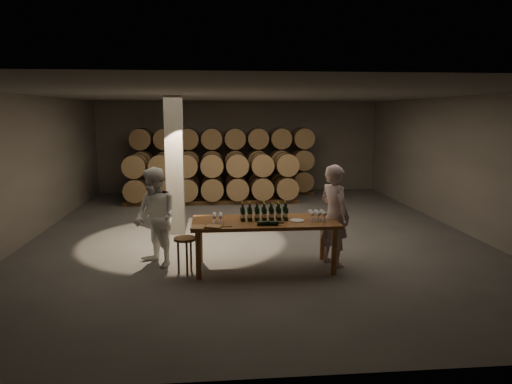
{
  "coord_description": "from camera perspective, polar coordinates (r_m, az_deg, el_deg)",
  "views": [
    {
      "loc": [
        -0.89,
        -10.44,
        2.8
      ],
      "look_at": [
        0.01,
        -0.65,
        1.1
      ],
      "focal_mm": 32.0,
      "sensor_mm": 36.0,
      "label": 1
    }
  ],
  "objects": [
    {
      "name": "room",
      "position": [
        10.75,
        -10.11,
        3.25
      ],
      "size": [
        12.0,
        12.0,
        12.0
      ],
      "color": "#4E4C49",
      "rests_on": "ground"
    },
    {
      "name": "tasting_table",
      "position": [
        8.24,
        1.08,
        -4.27
      ],
      "size": [
        2.6,
        1.1,
        0.9
      ],
      "color": "brown",
      "rests_on": "ground"
    },
    {
      "name": "barrel_stack_back",
      "position": [
        15.73,
        -4.08,
        3.94
      ],
      "size": [
        6.26,
        0.95,
        2.31
      ],
      "color": "#53371C",
      "rests_on": "ground"
    },
    {
      "name": "barrel_stack_front",
      "position": [
        14.38,
        -5.5,
        1.88
      ],
      "size": [
        5.48,
        0.95,
        1.57
      ],
      "color": "#53371C",
      "rests_on": "ground"
    },
    {
      "name": "bottle_cluster",
      "position": [
        8.23,
        1.03,
        -2.72
      ],
      "size": [
        0.86,
        0.23,
        0.32
      ],
      "color": "black",
      "rests_on": "tasting_table"
    },
    {
      "name": "lying_bottles",
      "position": [
        7.85,
        1.54,
        -3.91
      ],
      "size": [
        0.46,
        0.08,
        0.08
      ],
      "color": "black",
      "rests_on": "tasting_table"
    },
    {
      "name": "glass_cluster_left",
      "position": [
        8.09,
        -4.85,
        -2.99
      ],
      "size": [
        0.19,
        0.3,
        0.16
      ],
      "color": "silver",
      "rests_on": "tasting_table"
    },
    {
      "name": "glass_cluster_right",
      "position": [
        8.31,
        7.65,
        -2.62
      ],
      "size": [
        0.3,
        0.3,
        0.17
      ],
      "color": "silver",
      "rests_on": "tasting_table"
    },
    {
      "name": "plate",
      "position": [
        8.21,
        5.11,
        -3.57
      ],
      "size": [
        0.27,
        0.27,
        0.02
      ],
      "primitive_type": "cylinder",
      "color": "silver",
      "rests_on": "tasting_table"
    },
    {
      "name": "notebook_near",
      "position": [
        7.74,
        -5.29,
        -4.33
      ],
      "size": [
        0.33,
        0.29,
        0.03
      ],
      "primitive_type": "cube",
      "rotation": [
        0.0,
        0.0,
        -0.34
      ],
      "color": "olive",
      "rests_on": "tasting_table"
    },
    {
      "name": "notebook_corner",
      "position": [
        7.74,
        -7.29,
        -4.4
      ],
      "size": [
        0.25,
        0.31,
        0.02
      ],
      "primitive_type": "cube",
      "rotation": [
        0.0,
        0.0,
        -0.1
      ],
      "color": "olive",
      "rests_on": "tasting_table"
    },
    {
      "name": "pen",
      "position": [
        7.77,
        -3.55,
        -4.34
      ],
      "size": [
        0.14,
        0.05,
        0.01
      ],
      "primitive_type": "cylinder",
      "rotation": [
        0.0,
        1.57,
        0.25
      ],
      "color": "black",
      "rests_on": "tasting_table"
    },
    {
      "name": "stool",
      "position": [
        8.15,
        -8.86,
        -6.46
      ],
      "size": [
        0.39,
        0.39,
        0.65
      ],
      "rotation": [
        0.0,
        0.0,
        0.26
      ],
      "color": "#53371C",
      "rests_on": "ground"
    },
    {
      "name": "person_man",
      "position": [
        8.54,
        9.76,
        -2.89
      ],
      "size": [
        0.72,
        0.82,
        1.89
      ],
      "primitive_type": "imported",
      "rotation": [
        0.0,
        0.0,
        2.06
      ],
      "color": "beige",
      "rests_on": "ground"
    },
    {
      "name": "person_woman",
      "position": [
        8.57,
        -12.44,
        -3.11
      ],
      "size": [
        1.1,
        1.13,
        1.84
      ],
      "primitive_type": "imported",
      "rotation": [
        0.0,
        0.0,
        -0.89
      ],
      "color": "white",
      "rests_on": "ground"
    }
  ]
}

